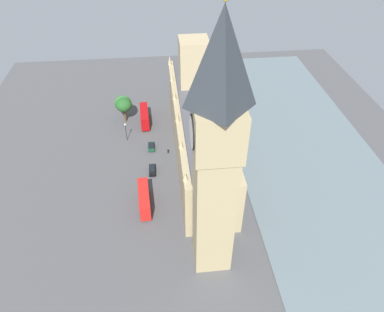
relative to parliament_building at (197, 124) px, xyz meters
The scene contains 12 objects.
ground_plane 9.21m from the parliament_building, 35.63° to the left, with size 135.84×135.84×0.00m, color #4C4C4F.
river_thames 32.06m from the parliament_building, behind, with size 40.23×122.26×0.25m, color slate.
parliament_building is the anchor object (origin of this frame).
clock_tower 41.72m from the parliament_building, 87.73° to the left, with size 8.10×8.10×52.81m.
double_decker_bus_near_tower 22.23m from the parliament_building, 44.69° to the right, with size 3.02×10.60×4.75m.
car_dark_green_trailing 15.66m from the parliament_building, ahead, with size 1.94×4.00×1.74m.
car_black_midblock 17.95m from the parliament_building, 34.10° to the left, with size 1.85×4.47×1.74m.
double_decker_bus_opposite_hall 27.06m from the parliament_building, 54.30° to the left, with size 3.12×10.62×4.75m.
pedestrian_kerbside 11.91m from the parliament_building, ahead, with size 0.57×0.47×1.50m.
plane_tree_corner 28.34m from the parliament_building, 39.61° to the right, with size 5.42×5.42×8.46m.
plane_tree_under_trees 27.23m from the parliament_building, 37.88° to the right, with size 5.20×5.20×8.56m.
street_lamp_by_river_gate 22.14m from the parliament_building, 17.32° to the right, with size 0.56×0.56×5.95m.
Camera 1 is at (8.22, 79.93, 64.73)m, focal length 33.08 mm.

